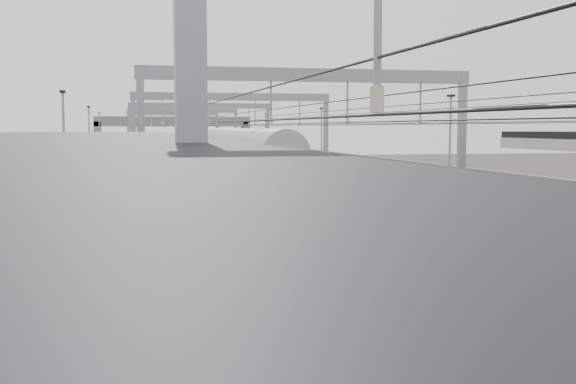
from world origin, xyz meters
name	(u,v)px	position (x,y,z in m)	size (l,w,h in m)	color
platform_left	(109,200)	(-8.00, 45.00, 0.50)	(4.00, 120.00, 1.00)	black
platform_right	(337,195)	(8.00, 45.00, 0.50)	(4.00, 120.00, 1.00)	black
tracks	(227,204)	(0.00, 45.00, 0.05)	(11.40, 140.00, 0.20)	black
overhead_line	(214,117)	(0.00, 51.62, 6.14)	(13.00, 140.00, 6.60)	gray
canopy_left	(10,157)	(-8.02, 2.99, 5.09)	(4.40, 30.00, 4.24)	black
overbridge	(173,128)	(0.00, 100.00, 5.31)	(22.00, 2.20, 6.90)	slate
wall_left	(58,185)	(-11.20, 45.00, 1.60)	(0.30, 120.00, 3.20)	slate
wall_right	(379,179)	(11.20, 45.00, 1.60)	(0.30, 120.00, 3.20)	slate
train	(231,168)	(1.50, 52.90, 2.07)	(2.67, 48.66, 4.22)	maroon
signal_green	(140,154)	(-5.20, 75.86, 2.42)	(0.32, 0.32, 3.48)	black
signal_red_near	(222,155)	(3.20, 71.57, 2.42)	(0.32, 0.32, 3.48)	black
signal_red_far	(248,156)	(5.40, 67.84, 2.42)	(0.32, 0.32, 3.48)	black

